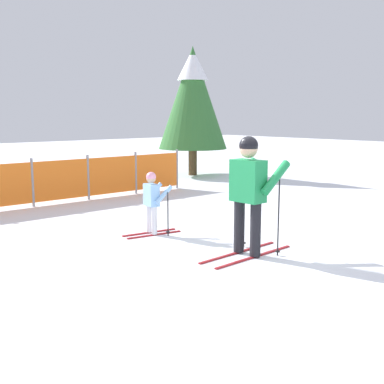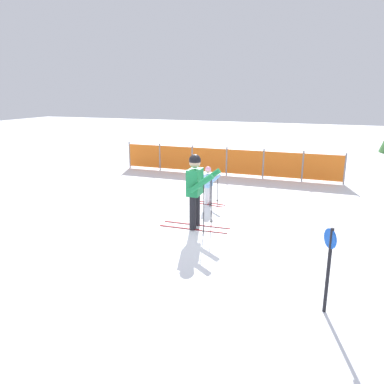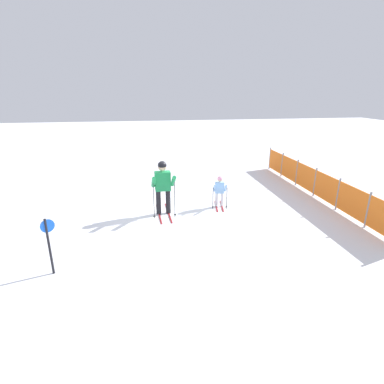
{
  "view_description": "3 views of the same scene",
  "coord_description": "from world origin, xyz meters",
  "px_view_note": "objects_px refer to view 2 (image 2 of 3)",
  "views": [
    {
      "loc": [
        -4.74,
        -4.5,
        1.97
      ],
      "look_at": [
        -0.33,
        0.58,
        0.89
      ],
      "focal_mm": 45.0,
      "sensor_mm": 36.0,
      "label": 1
    },
    {
      "loc": [
        2.93,
        -7.58,
        3.01
      ],
      "look_at": [
        -0.14,
        0.64,
        0.64
      ],
      "focal_mm": 35.0,
      "sensor_mm": 36.0,
      "label": 2
    },
    {
      "loc": [
        8.9,
        -0.54,
        3.69
      ],
      "look_at": [
        0.25,
        0.87,
        0.69
      ],
      "focal_mm": 28.0,
      "sensor_mm": 36.0,
      "label": 3
    }
  ],
  "objects_px": {
    "skier_adult": "(196,185)",
    "trail_marker": "(329,260)",
    "skier_child": "(208,182)",
    "safety_fence": "(227,161)"
  },
  "relations": [
    {
      "from": "trail_marker",
      "to": "skier_child",
      "type": "bearing_deg",
      "value": 125.67
    },
    {
      "from": "skier_child",
      "to": "trail_marker",
      "type": "distance_m",
      "value": 5.41
    },
    {
      "from": "skier_adult",
      "to": "trail_marker",
      "type": "xyz_separation_m",
      "value": [
        2.84,
        -2.53,
        -0.22
      ]
    },
    {
      "from": "skier_child",
      "to": "safety_fence",
      "type": "xyz_separation_m",
      "value": [
        -0.5,
        3.69,
        -0.08
      ]
    },
    {
      "from": "safety_fence",
      "to": "skier_adult",
      "type": "bearing_deg",
      "value": -81.68
    },
    {
      "from": "trail_marker",
      "to": "skier_adult",
      "type": "bearing_deg",
      "value": 138.33
    },
    {
      "from": "skier_adult",
      "to": "skier_child",
      "type": "distance_m",
      "value": 1.93
    },
    {
      "from": "skier_child",
      "to": "safety_fence",
      "type": "bearing_deg",
      "value": 106.82
    },
    {
      "from": "skier_adult",
      "to": "trail_marker",
      "type": "distance_m",
      "value": 3.81
    },
    {
      "from": "trail_marker",
      "to": "safety_fence",
      "type": "bearing_deg",
      "value": 114.34
    }
  ]
}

